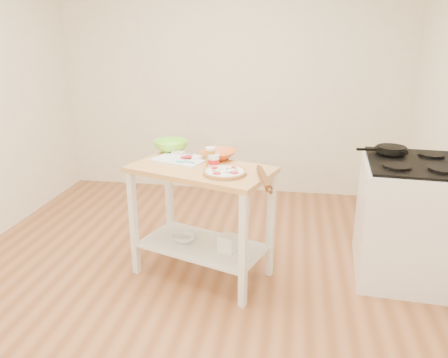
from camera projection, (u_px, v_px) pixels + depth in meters
name	position (u px, v px, depth m)	size (l,w,h in m)	color
room_shell	(182.00, 112.00, 2.90)	(4.04, 4.54, 2.74)	#A9693E
prep_island	(201.00, 199.00, 3.33)	(1.18, 0.88, 0.90)	tan
gas_stove	(407.00, 219.00, 3.39)	(0.76, 0.87, 1.11)	white
skillet	(390.00, 150.00, 3.44)	(0.40, 0.25, 0.03)	black
pizza	(225.00, 172.00, 3.08)	(0.31, 0.31, 0.05)	tan
cutting_board	(181.00, 159.00, 3.44)	(0.47, 0.41, 0.04)	white
spatula	(185.00, 162.00, 3.32)	(0.16, 0.06, 0.01)	#3DCBD3
knife	(174.00, 152.00, 3.58)	(0.27, 0.07, 0.01)	silver
orange_bowl	(218.00, 154.00, 3.46)	(0.27, 0.27, 0.07)	#D66121
green_bowl	(171.00, 146.00, 3.67)	(0.29, 0.29, 0.09)	#8AEA3A
beer_pint	(210.00, 157.00, 3.23)	(0.07, 0.07, 0.15)	#B17F24
yogurt_tub	(214.00, 161.00, 3.21)	(0.08, 0.08, 0.18)	white
rolling_pin	(264.00, 179.00, 2.92)	(0.05, 0.05, 0.41)	brown
shelf_glass_bowl	(184.00, 238.00, 3.50)	(0.19, 0.19, 0.06)	silver
shelf_bin	(228.00, 243.00, 3.34)	(0.13, 0.13, 0.13)	white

